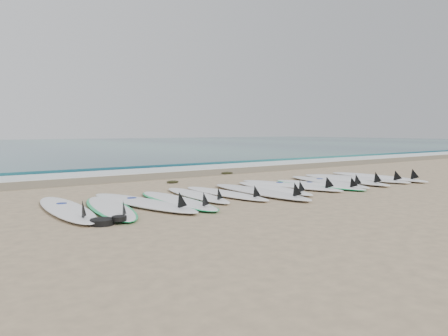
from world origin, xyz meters
TOP-DOWN VIEW (x-y plane):
  - ground at (0.00, 0.00)m, footprint 120.00×120.00m
  - wet_sand_band at (0.00, 4.10)m, footprint 120.00×1.80m
  - foam_band at (0.00, 5.50)m, footprint 120.00×1.40m
  - wave_crest at (0.00, 7.00)m, footprint 120.00×1.00m
  - surfboard_0 at (-3.96, 0.05)m, footprint 0.73×2.80m
  - surfboard_1 at (-3.35, -0.18)m, footprint 1.00×2.56m
  - surfboard_2 at (-2.73, -0.10)m, footprint 1.06×2.89m
  - surfboard_3 at (-2.14, -0.19)m, footprint 0.68×2.57m
  - surfboard_4 at (-1.52, 0.13)m, footprint 0.69×2.37m
  - surfboard_5 at (-0.95, -0.02)m, footprint 0.64×2.46m
  - surfboard_6 at (-0.29, -0.28)m, footprint 0.63×2.86m
  - surfboard_7 at (0.31, -0.01)m, footprint 0.76×2.53m
  - surfboard_8 at (0.93, 0.10)m, footprint 0.98×2.75m
  - surfboard_9 at (1.56, -0.14)m, footprint 0.81×2.48m
  - surfboard_10 at (2.13, 0.07)m, footprint 1.03×2.78m
  - surfboard_11 at (2.78, 0.10)m, footprint 0.94×2.89m
  - surfboard_12 at (3.37, 0.08)m, footprint 0.90×2.75m
  - surfboard_13 at (4.02, 0.02)m, footprint 0.64×2.89m
  - seaweed_near at (-0.77, 2.42)m, footprint 0.31×0.24m
  - seaweed_far at (1.56, 3.35)m, footprint 0.37×0.29m
  - leash_coil at (-3.80, -1.15)m, footprint 0.46×0.36m

SIDE VIEW (x-z plane):
  - ground at x=0.00m, z-range 0.00..0.00m
  - wet_sand_band at x=0.00m, z-range 0.00..0.01m
  - foam_band at x=0.00m, z-range 0.00..0.04m
  - seaweed_near at x=-0.77m, z-range 0.00..0.06m
  - seaweed_far at x=1.56m, z-range 0.00..0.07m
  - surfboard_9 at x=1.56m, z-range -0.11..0.20m
  - surfboard_1 at x=-3.35m, z-range -0.11..0.21m
  - surfboard_3 at x=-2.14m, z-range -0.11..0.21m
  - leash_coil at x=-3.80m, z-range -0.01..0.10m
  - wave_crest at x=0.00m, z-range 0.00..0.10m
  - surfboard_4 at x=-1.52m, z-range -0.10..0.20m
  - surfboard_5 at x=-0.95m, z-range -0.10..0.21m
  - surfboard_7 at x=0.31m, z-range -0.10..0.21m
  - surfboard_8 at x=0.93m, z-range -0.11..0.23m
  - surfboard_12 at x=3.37m, z-range -0.11..0.23m
  - surfboard_10 at x=2.13m, z-range -0.11..0.23m
  - surfboard_0 at x=-3.96m, z-range -0.12..0.24m
  - surfboard_2 at x=-2.73m, z-range -0.12..0.24m
  - surfboard_11 at x=2.78m, z-range -0.12..0.24m
  - surfboard_6 at x=-0.29m, z-range -0.12..0.25m
  - surfboard_13 at x=4.02m, z-range -0.12..0.25m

